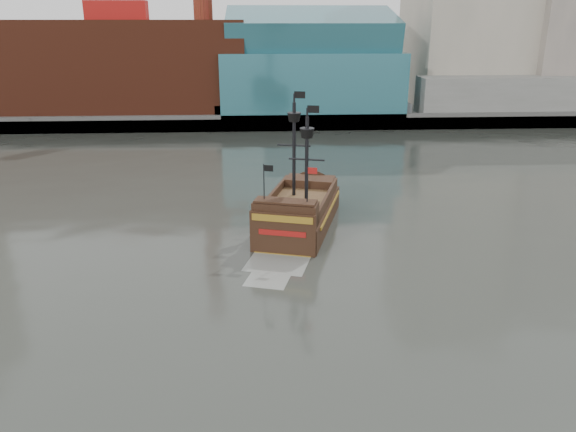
{
  "coord_description": "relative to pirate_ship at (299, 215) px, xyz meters",
  "views": [
    {
      "loc": [
        0.48,
        -27.72,
        16.98
      ],
      "look_at": [
        2.64,
        9.26,
        4.0
      ],
      "focal_mm": 35.0,
      "sensor_mm": 36.0,
      "label": 1
    }
  ],
  "objects": [
    {
      "name": "ground",
      "position": [
        -4.06,
        -17.7,
        -1.1
      ],
      "size": [
        400.0,
        400.0,
        0.0
      ],
      "primitive_type": "plane",
      "color": "#2C2F2A",
      "rests_on": "ground"
    },
    {
      "name": "promenade_far",
      "position": [
        -4.06,
        74.3,
        -0.1
      ],
      "size": [
        220.0,
        60.0,
        2.0
      ],
      "primitive_type": "cube",
      "color": "slate",
      "rests_on": "ground"
    },
    {
      "name": "seawall",
      "position": [
        -4.06,
        44.8,
        0.2
      ],
      "size": [
        220.0,
        1.0,
        2.6
      ],
      "primitive_type": "cube",
      "color": "#4C4C49",
      "rests_on": "ground"
    },
    {
      "name": "pirate_ship",
      "position": [
        0.0,
        0.0,
        0.0
      ],
      "size": [
        9.13,
        16.99,
        12.19
      ],
      "rotation": [
        0.0,
        0.0,
        -0.28
      ],
      "color": "black",
      "rests_on": "ground"
    }
  ]
}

